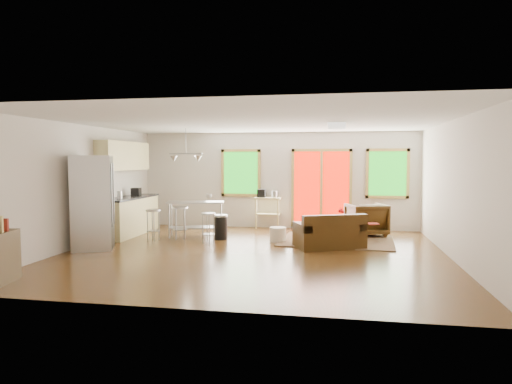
% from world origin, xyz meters
% --- Properties ---
extents(floor, '(7.50, 7.00, 0.02)m').
position_xyz_m(floor, '(0.00, 0.00, -0.01)').
color(floor, '#38230E').
rests_on(floor, ground).
extents(ceiling, '(7.50, 7.00, 0.02)m').
position_xyz_m(ceiling, '(0.00, 0.00, 2.61)').
color(ceiling, silver).
rests_on(ceiling, ground).
extents(back_wall, '(7.50, 0.02, 2.60)m').
position_xyz_m(back_wall, '(0.00, 3.51, 1.30)').
color(back_wall, beige).
rests_on(back_wall, ground).
extents(left_wall, '(0.02, 7.00, 2.60)m').
position_xyz_m(left_wall, '(-3.76, 0.00, 1.30)').
color(left_wall, beige).
rests_on(left_wall, ground).
extents(right_wall, '(0.02, 7.00, 2.60)m').
position_xyz_m(right_wall, '(3.76, 0.00, 1.30)').
color(right_wall, beige).
rests_on(right_wall, ground).
extents(front_wall, '(7.50, 0.02, 2.60)m').
position_xyz_m(front_wall, '(0.00, -3.51, 1.30)').
color(front_wall, beige).
rests_on(front_wall, ground).
extents(window_left, '(1.10, 0.05, 1.30)m').
position_xyz_m(window_left, '(-1.00, 3.46, 1.50)').
color(window_left, '#11610F').
rests_on(window_left, back_wall).
extents(french_doors, '(1.60, 0.05, 2.10)m').
position_xyz_m(french_doors, '(1.20, 3.46, 1.10)').
color(french_doors, '#C80E00').
rests_on(french_doors, back_wall).
extents(window_right, '(1.10, 0.05, 1.30)m').
position_xyz_m(window_right, '(2.90, 3.46, 1.50)').
color(window_right, '#11610F').
rests_on(window_right, back_wall).
extents(rug, '(2.63, 2.10, 0.03)m').
position_xyz_m(rug, '(1.63, 1.65, 0.01)').
color(rug, '#425636').
rests_on(rug, floor).
extents(loveseat, '(1.57, 1.26, 0.73)m').
position_xyz_m(loveseat, '(1.48, 0.82, 0.29)').
color(loveseat, black).
rests_on(loveseat, floor).
extents(coffee_table, '(0.98, 0.66, 0.37)m').
position_xyz_m(coffee_table, '(1.64, 1.86, 0.32)').
color(coffee_table, '#382A15').
rests_on(coffee_table, floor).
extents(armchair, '(1.07, 1.03, 0.89)m').
position_xyz_m(armchair, '(2.32, 2.52, 0.44)').
color(armchair, black).
rests_on(armchair, floor).
extents(ottoman, '(0.66, 0.66, 0.37)m').
position_xyz_m(ottoman, '(1.19, 2.13, 0.19)').
color(ottoman, black).
rests_on(ottoman, floor).
extents(pouf, '(0.41, 0.41, 0.33)m').
position_xyz_m(pouf, '(0.31, 1.38, 0.16)').
color(pouf, beige).
rests_on(pouf, floor).
extents(vase, '(0.22, 0.23, 0.35)m').
position_xyz_m(vase, '(1.72, 1.73, 0.53)').
color(vase, silver).
rests_on(vase, coffee_table).
extents(book, '(0.23, 0.06, 0.30)m').
position_xyz_m(book, '(2.32, 1.68, 0.55)').
color(book, maroon).
rests_on(book, coffee_table).
extents(cabinets, '(0.64, 2.24, 2.30)m').
position_xyz_m(cabinets, '(-3.49, 1.70, 0.93)').
color(cabinets, '#C9BC79').
rests_on(cabinets, floor).
extents(refrigerator, '(1.01, 0.99, 1.94)m').
position_xyz_m(refrigerator, '(-3.34, -0.17, 0.97)').
color(refrigerator, '#B7BABC').
rests_on(refrigerator, floor).
extents(island, '(1.43, 0.84, 0.85)m').
position_xyz_m(island, '(-1.73, 1.69, 0.59)').
color(island, '#B7BABC').
rests_on(island, floor).
extents(cup, '(0.15, 0.12, 0.14)m').
position_xyz_m(cup, '(-1.33, 1.45, 1.02)').
color(cup, silver).
rests_on(cup, island).
extents(bar_stool_a, '(0.41, 0.41, 0.71)m').
position_xyz_m(bar_stool_a, '(-2.55, 1.05, 0.53)').
color(bar_stool_a, '#B7BABC').
rests_on(bar_stool_a, floor).
extents(bar_stool_b, '(0.45, 0.45, 0.77)m').
position_xyz_m(bar_stool_b, '(-1.96, 1.23, 0.57)').
color(bar_stool_b, '#B7BABC').
rests_on(bar_stool_b, floor).
extents(bar_stool_c, '(0.40, 0.40, 0.68)m').
position_xyz_m(bar_stool_c, '(-1.18, 0.88, 0.51)').
color(bar_stool_c, '#B7BABC').
rests_on(bar_stool_c, floor).
extents(trash_can, '(0.40, 0.40, 0.58)m').
position_xyz_m(trash_can, '(-1.03, 1.41, 0.29)').
color(trash_can, black).
rests_on(trash_can, floor).
extents(kitchen_cart, '(0.70, 0.45, 1.06)m').
position_xyz_m(kitchen_cart, '(-0.24, 3.35, 0.72)').
color(kitchen_cart, '#C9BC79').
rests_on(kitchen_cart, floor).
extents(ceiling_flush, '(0.35, 0.35, 0.12)m').
position_xyz_m(ceiling_flush, '(1.60, 0.60, 2.53)').
color(ceiling_flush, white).
rests_on(ceiling_flush, ceiling).
extents(pendant_light, '(0.80, 0.18, 0.79)m').
position_xyz_m(pendant_light, '(-1.90, 1.50, 1.90)').
color(pendant_light, gray).
rests_on(pendant_light, ceiling).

